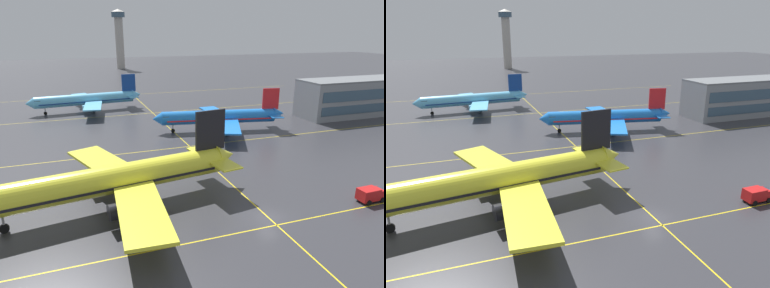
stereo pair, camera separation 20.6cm
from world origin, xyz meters
TOP-DOWN VIEW (x-y plane):
  - ground_plane at (0.00, 0.00)m, footprint 600.00×600.00m
  - airliner_front_gate at (-18.70, 9.89)m, footprint 40.00×34.17m
  - airliner_second_row at (11.34, 41.42)m, footprint 33.17×28.20m
  - airliner_third_row at (-18.33, 75.48)m, footprint 34.67×29.79m
  - taxiway_markings at (0.00, 49.26)m, footprint 138.81×150.37m
  - service_truck_catering at (16.61, -0.86)m, footprint 4.15×2.22m
  - control_tower at (11.04, 201.26)m, footprint 8.82×8.82m

SIDE VIEW (x-z plane):
  - ground_plane at x=0.00m, z-range 0.00..0.00m
  - taxiway_markings at x=0.00m, z-range 0.00..0.01m
  - service_truck_catering at x=16.61m, z-range 0.13..2.23m
  - airliner_second_row at x=11.34m, z-range -1.64..8.72m
  - airliner_third_row at x=-18.33m, z-range -1.71..9.06m
  - airliner_front_gate at x=-18.70m, z-range -1.97..10.47m
  - control_tower at x=11.04m, z-range 3.01..39.90m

